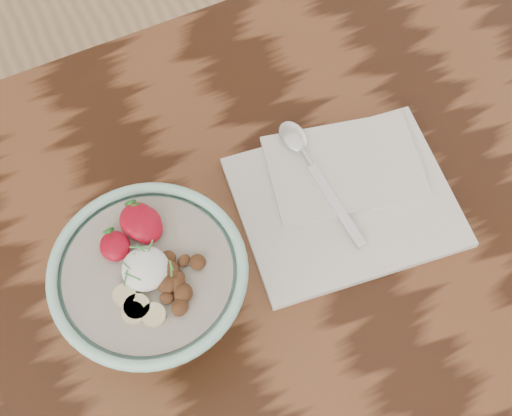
{
  "coord_description": "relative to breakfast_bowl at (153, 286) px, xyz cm",
  "views": [
    {
      "loc": [
        -4.48,
        -26.66,
        156.25
      ],
      "look_at": [
        10.53,
        5.3,
        87.5
      ],
      "focal_mm": 50.0,
      "sensor_mm": 36.0,
      "label": 1
    }
  ],
  "objects": [
    {
      "name": "breakfast_bowl",
      "position": [
        0.0,
        0.0,
        0.0
      ],
      "size": [
        21.32,
        21.32,
        13.84
      ],
      "rotation": [
        0.0,
        0.0,
        0.29
      ],
      "color": "#A0D8C4",
      "rests_on": "table"
    },
    {
      "name": "spoon",
      "position": [
        24.61,
        10.95,
        -5.14
      ],
      "size": [
        3.6,
        20.34,
        1.06
      ],
      "rotation": [
        0.0,
        0.0,
        0.04
      ],
      "color": "silver",
      "rests_on": "napkin"
    },
    {
      "name": "napkin",
      "position": [
        27.09,
        3.86,
        -6.54
      ],
      "size": [
        29.31,
        25.29,
        1.65
      ],
      "rotation": [
        0.0,
        0.0,
        -0.12
      ],
      "color": "white",
      "rests_on": "table"
    },
    {
      "name": "table",
      "position": [
        2.78,
        -3.85,
        -16.53
      ],
      "size": [
        160.0,
        90.0,
        75.0
      ],
      "color": "black",
      "rests_on": "ground"
    }
  ]
}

